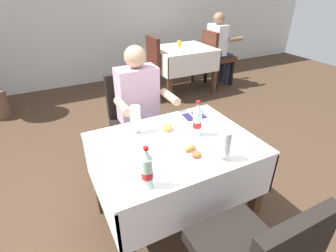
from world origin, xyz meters
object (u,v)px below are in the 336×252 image
object	(u,v)px
beer_glass_left	(136,119)
napkin_cutlery_set	(194,116)
background_dining_table	(182,59)
background_chair_left	(144,65)
background_table_tumbler	(179,44)
chair_far_diner_seat	(135,119)
cola_bottle_secondary	(197,121)
seated_diner_far	(140,108)
main_dining_table	(174,163)
background_patron	(219,46)
cola_bottle_primary	(147,170)
background_chair_right	(216,55)
beer_glass_middle	(225,145)
plate_far_diner	(166,130)
plate_near_camera	(192,153)

from	to	relation	value
beer_glass_left	napkin_cutlery_set	bearing A→B (deg)	3.86
background_dining_table	background_chair_left	world-z (taller)	background_chair_left
beer_glass_left	background_table_tumbler	xyz separation A→B (m)	(1.64, 2.29, -0.06)
chair_far_diner_seat	background_dining_table	distance (m)	2.21
background_table_tumbler	cola_bottle_secondary	bearing A→B (deg)	-116.67
seated_diner_far	chair_far_diner_seat	bearing A→B (deg)	102.85
beer_glass_left	main_dining_table	bearing A→B (deg)	-51.50
main_dining_table	background_patron	size ratio (longest dim) A/B	0.88
chair_far_diner_seat	napkin_cutlery_set	size ratio (longest dim) A/B	5.01
cola_bottle_secondary	background_dining_table	xyz separation A→B (m)	(1.29, 2.45, -0.30)
seated_diner_far	background_chair_left	distance (m)	1.92
main_dining_table	cola_bottle_primary	xyz separation A→B (m)	(-0.34, -0.32, 0.29)
background_table_tumbler	cola_bottle_primary	bearing A→B (deg)	-122.11
background_chair_left	background_patron	bearing A→B (deg)	0.00
chair_far_diner_seat	main_dining_table	bearing A→B (deg)	-90.00
main_dining_table	napkin_cutlery_set	size ratio (longest dim) A/B	5.73
beer_glass_left	background_chair_right	size ratio (longest dim) A/B	0.22
background_dining_table	beer_glass_middle	bearing A→B (deg)	-115.09
chair_far_diner_seat	background_dining_table	bearing A→B (deg)	48.18
plate_far_diner	background_patron	distance (m)	3.20
background_patron	background_table_tumbler	size ratio (longest dim) A/B	11.45
cola_bottle_primary	background_dining_table	bearing A→B (deg)	56.88
cola_bottle_secondary	background_chair_left	bearing A→B (deg)	76.34
main_dining_table	napkin_cutlery_set	bearing A→B (deg)	39.51
seated_diner_far	beer_glass_left	size ratio (longest dim) A/B	5.89
plate_far_diner	beer_glass_left	world-z (taller)	beer_glass_left
cola_bottle_primary	seated_diner_far	bearing A→B (deg)	70.46
napkin_cutlery_set	background_chair_left	world-z (taller)	background_chair_left
background_patron	plate_near_camera	bearing A→B (deg)	-129.68
plate_near_camera	seated_diner_far	bearing A→B (deg)	90.26
main_dining_table	beer_glass_left	xyz separation A→B (m)	(-0.19, 0.24, 0.29)
beer_glass_middle	background_chair_left	world-z (taller)	background_chair_left
seated_diner_far	background_dining_table	world-z (taller)	seated_diner_far
seated_diner_far	cola_bottle_secondary	world-z (taller)	seated_diner_far
chair_far_diner_seat	seated_diner_far	world-z (taller)	seated_diner_far
beer_glass_middle	background_table_tumbler	distance (m)	3.11
background_chair_right	background_patron	xyz separation A→B (m)	(0.05, 0.00, 0.16)
napkin_cutlery_set	background_dining_table	bearing A→B (deg)	62.37
cola_bottle_primary	background_chair_right	world-z (taller)	cola_bottle_primary
chair_far_diner_seat	beer_glass_middle	world-z (taller)	chair_far_diner_seat
background_dining_table	beer_glass_left	bearing A→B (deg)	-126.84
beer_glass_left	cola_bottle_secondary	distance (m)	0.44
beer_glass_left	background_chair_left	distance (m)	2.44
beer_glass_middle	background_dining_table	size ratio (longest dim) A/B	0.21
plate_near_camera	background_chair_right	size ratio (longest dim) A/B	0.23
cola_bottle_primary	main_dining_table	bearing A→B (deg)	43.43
cola_bottle_primary	background_dining_table	world-z (taller)	cola_bottle_primary
plate_far_diner	background_chair_left	xyz separation A→B (m)	(0.77, 2.31, -0.22)
napkin_cutlery_set	background_dining_table	size ratio (longest dim) A/B	0.20
background_chair_left	background_dining_table	bearing A→B (deg)	0.00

